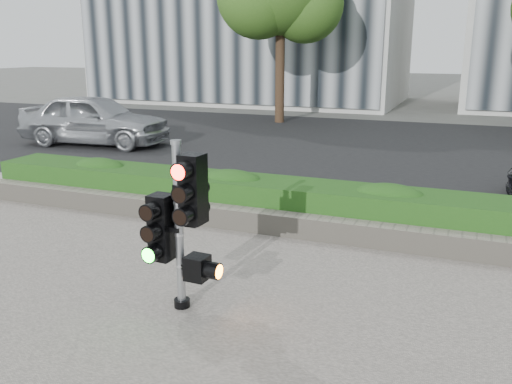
# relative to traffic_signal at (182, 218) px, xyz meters

# --- Properties ---
(ground) EXTENTS (120.00, 120.00, 0.00)m
(ground) POSITION_rel_traffic_signal_xyz_m (0.27, 0.86, -1.10)
(ground) COLOR #51514C
(ground) RESTS_ON ground
(road) EXTENTS (60.00, 13.00, 0.02)m
(road) POSITION_rel_traffic_signal_xyz_m (0.27, 10.86, -1.09)
(road) COLOR black
(road) RESTS_ON ground
(curb) EXTENTS (60.00, 0.25, 0.12)m
(curb) POSITION_rel_traffic_signal_xyz_m (0.27, 4.01, -1.04)
(curb) COLOR gray
(curb) RESTS_ON ground
(stone_wall) EXTENTS (12.00, 0.32, 0.34)m
(stone_wall) POSITION_rel_traffic_signal_xyz_m (0.27, 2.76, -0.90)
(stone_wall) COLOR gray
(stone_wall) RESTS_ON sidewalk
(hedge) EXTENTS (12.00, 1.00, 0.68)m
(hedge) POSITION_rel_traffic_signal_xyz_m (0.27, 3.41, -0.73)
(hedge) COLOR #3B7724
(hedge) RESTS_ON sidewalk
(traffic_signal) EXTENTS (0.67, 0.50, 1.93)m
(traffic_signal) POSITION_rel_traffic_signal_xyz_m (0.00, 0.00, 0.00)
(traffic_signal) COLOR black
(traffic_signal) RESTS_ON sidewalk
(car_silver) EXTENTS (4.68, 2.25, 1.54)m
(car_silver) POSITION_rel_traffic_signal_xyz_m (-7.74, 8.43, -0.30)
(car_silver) COLOR #AFB2B7
(car_silver) RESTS_ON road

